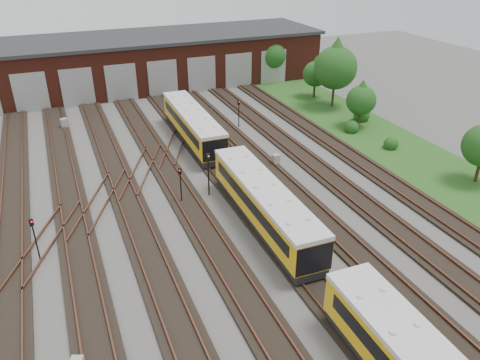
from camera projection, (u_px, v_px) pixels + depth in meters
name	position (u px, v px, depth m)	size (l,w,h in m)	color
ground	(253.00, 254.00, 29.18)	(120.00, 120.00, 0.00)	#43413E
track_network	(247.00, 248.00, 29.55)	(30.40, 70.00, 0.33)	black
maintenance_shed	(128.00, 62.00, 60.42)	(51.00, 12.50, 6.35)	#582116
grass_verge	(395.00, 148.00, 43.80)	(8.00, 55.00, 0.05)	#1E4C19
metro_train	(265.00, 204.00, 31.23)	(2.66, 45.45, 2.77)	black
signal_mast_0	(34.00, 235.00, 27.80)	(0.25, 0.25, 2.93)	black
signal_mast_1	(180.00, 181.00, 33.97)	(0.26, 0.25, 2.85)	black
signal_mast_2	(208.00, 169.00, 34.84)	(0.32, 0.30, 3.46)	black
signal_mast_3	(239.00, 110.00, 47.77)	(0.25, 0.23, 2.87)	black
relay_cabinet_1	(64.00, 123.00, 48.02)	(0.64, 0.53, 1.07)	#96999B
relay_cabinet_2	(266.00, 215.00, 32.26)	(0.62, 0.52, 1.03)	#96999B
relay_cabinet_3	(276.00, 160.00, 40.31)	(0.59, 0.49, 0.98)	#96999B
relay_cabinet_4	(194.00, 119.00, 49.45)	(0.55, 0.46, 0.91)	#96999B
tree_0	(272.00, 52.00, 62.19)	(3.74, 3.74, 6.20)	#2D2214
tree_1	(316.00, 71.00, 56.15)	(3.06, 3.06, 5.07)	#2D2214
tree_2	(336.00, 63.00, 52.04)	(4.81, 4.81, 7.97)	#2D2214
tree_3	(362.00, 97.00, 47.17)	(3.02, 3.02, 5.01)	#2D2214
bush_0	(391.00, 142.00, 43.37)	(1.34, 1.34, 1.34)	#1A4513
bush_1	(352.00, 125.00, 46.99)	(1.46, 1.46, 1.46)	#1A4513
bush_2	(362.00, 113.00, 49.90)	(1.73, 1.73, 1.73)	#1A4513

